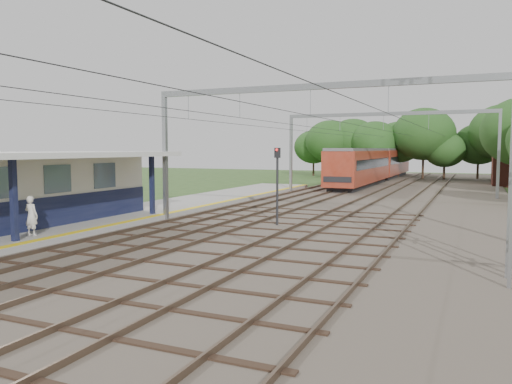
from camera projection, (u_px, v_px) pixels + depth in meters
The scene contains 9 objects.
ballast_bed at pixel (381, 201), 37.34m from camera, with size 18.00×90.00×0.10m, color #473D33.
platform at pixel (118, 217), 27.40m from camera, with size 5.00×52.00×0.35m, color gray.
yellow_stripe at pixel (151, 216), 26.47m from camera, with size 0.45×52.00×0.01m, color yellow.
rail_tracks at pixel (348, 198), 38.34m from camera, with size 11.80×88.00×0.15m.
catenary_system at pixel (361, 125), 32.82m from camera, with size 17.22×88.00×7.00m.
tree_band at pixel (419, 141), 61.69m from camera, with size 31.72×30.88×8.82m.
person at pixel (31, 216), 20.60m from camera, with size 0.60×0.40×1.66m, color white.
train at pixel (377, 164), 59.83m from camera, with size 2.97×37.03×3.90m.
signal_post at pixel (277, 179), 24.97m from camera, with size 0.30×0.28×3.99m.
Camera 1 is at (10.47, -7.76, 3.93)m, focal length 35.00 mm.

